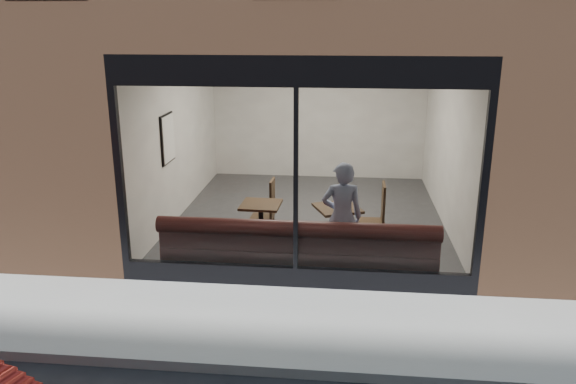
# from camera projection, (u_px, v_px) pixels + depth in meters

# --- Properties ---
(ground) EXTENTS (120.00, 120.00, 0.00)m
(ground) POSITION_uv_depth(u_px,v_px,m) (278.00, 372.00, 6.01)
(ground) COLOR black
(ground) RESTS_ON ground
(sidewalk_near) EXTENTS (40.00, 2.00, 0.01)m
(sidewalk_near) POSITION_uv_depth(u_px,v_px,m) (288.00, 324.00, 6.96)
(sidewalk_near) COLOR gray
(sidewalk_near) RESTS_ON ground
(kerb_near) EXTENTS (40.00, 0.10, 0.12)m
(kerb_near) POSITION_uv_depth(u_px,v_px,m) (278.00, 370.00, 5.94)
(kerb_near) COLOR gray
(kerb_near) RESTS_ON ground
(host_building_pier_left) EXTENTS (2.50, 12.00, 3.20)m
(host_building_pier_left) POSITION_uv_depth(u_px,v_px,m) (163.00, 109.00, 13.53)
(host_building_pier_left) COLOR brown
(host_building_pier_left) RESTS_ON ground
(host_building_pier_right) EXTENTS (2.50, 12.00, 3.20)m
(host_building_pier_right) POSITION_uv_depth(u_px,v_px,m) (483.00, 114.00, 12.79)
(host_building_pier_right) COLOR brown
(host_building_pier_right) RESTS_ON ground
(host_building_backfill) EXTENTS (5.00, 6.00, 3.20)m
(host_building_backfill) POSITION_uv_depth(u_px,v_px,m) (324.00, 95.00, 16.02)
(host_building_backfill) COLOR brown
(host_building_backfill) RESTS_ON ground
(cafe_floor) EXTENTS (6.00, 6.00, 0.00)m
(cafe_floor) POSITION_uv_depth(u_px,v_px,m) (309.00, 217.00, 10.76)
(cafe_floor) COLOR #2D2D30
(cafe_floor) RESTS_ON ground
(cafe_ceiling) EXTENTS (6.00, 6.00, 0.00)m
(cafe_ceiling) POSITION_uv_depth(u_px,v_px,m) (311.00, 46.00, 9.85)
(cafe_ceiling) COLOR white
(cafe_ceiling) RESTS_ON host_building_upper
(cafe_wall_back) EXTENTS (5.00, 0.00, 5.00)m
(cafe_wall_back) POSITION_uv_depth(u_px,v_px,m) (319.00, 111.00, 13.15)
(cafe_wall_back) COLOR beige
(cafe_wall_back) RESTS_ON ground
(cafe_wall_left) EXTENTS (0.00, 6.00, 6.00)m
(cafe_wall_left) POSITION_uv_depth(u_px,v_px,m) (178.00, 133.00, 10.55)
(cafe_wall_left) COLOR beige
(cafe_wall_left) RESTS_ON ground
(cafe_wall_right) EXTENTS (0.00, 6.00, 6.00)m
(cafe_wall_right) POSITION_uv_depth(u_px,v_px,m) (449.00, 138.00, 10.06)
(cafe_wall_right) COLOR beige
(cafe_wall_right) RESTS_ON ground
(storefront_kick) EXTENTS (5.00, 0.10, 0.30)m
(storefront_kick) POSITION_uv_depth(u_px,v_px,m) (295.00, 277.00, 7.92)
(storefront_kick) COLOR black
(storefront_kick) RESTS_ON ground
(storefront_header) EXTENTS (5.00, 0.10, 0.40)m
(storefront_header) POSITION_uv_depth(u_px,v_px,m) (296.00, 71.00, 7.09)
(storefront_header) COLOR black
(storefront_header) RESTS_ON host_building_upper
(storefront_mullion) EXTENTS (0.06, 0.10, 2.50)m
(storefront_mullion) POSITION_uv_depth(u_px,v_px,m) (296.00, 182.00, 7.51)
(storefront_mullion) COLOR black
(storefront_mullion) RESTS_ON storefront_kick
(storefront_glass) EXTENTS (4.80, 0.00, 4.80)m
(storefront_glass) POSITION_uv_depth(u_px,v_px,m) (296.00, 182.00, 7.48)
(storefront_glass) COLOR white
(storefront_glass) RESTS_ON storefront_kick
(banquette) EXTENTS (4.00, 0.55, 0.45)m
(banquette) POSITION_uv_depth(u_px,v_px,m) (298.00, 261.00, 8.28)
(banquette) COLOR #371415
(banquette) RESTS_ON cafe_floor
(person) EXTENTS (0.65, 0.46, 1.67)m
(person) POSITION_uv_depth(u_px,v_px,m) (342.00, 217.00, 8.29)
(person) COLOR #8E9BC0
(person) RESTS_ON cafe_floor
(cafe_table_left) EXTENTS (0.66, 0.66, 0.04)m
(cafe_table_left) POSITION_uv_depth(u_px,v_px,m) (261.00, 205.00, 9.16)
(cafe_table_left) COLOR black
(cafe_table_left) RESTS_ON cafe_floor
(cafe_table_right) EXTENTS (0.86, 0.86, 0.04)m
(cafe_table_right) POSITION_uv_depth(u_px,v_px,m) (337.00, 208.00, 8.99)
(cafe_table_right) COLOR black
(cafe_table_right) RESTS_ON cafe_floor
(cafe_chair_left) EXTENTS (0.41, 0.41, 0.04)m
(cafe_chair_left) POSITION_uv_depth(u_px,v_px,m) (262.00, 217.00, 10.06)
(cafe_chair_left) COLOR black
(cafe_chair_left) RESTS_ON cafe_floor
(cafe_chair_right) EXTENTS (0.47, 0.47, 0.04)m
(cafe_chair_right) POSITION_uv_depth(u_px,v_px,m) (371.00, 223.00, 9.80)
(cafe_chair_right) COLOR black
(cafe_chair_right) RESTS_ON cafe_floor
(wall_poster) EXTENTS (0.02, 0.61, 0.81)m
(wall_poster) POSITION_uv_depth(u_px,v_px,m) (168.00, 138.00, 9.84)
(wall_poster) COLOR white
(wall_poster) RESTS_ON cafe_wall_left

